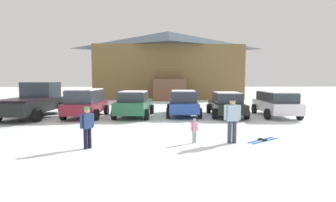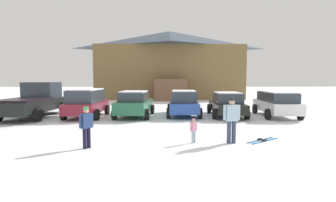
{
  "view_description": "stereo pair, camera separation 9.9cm",
  "coord_description": "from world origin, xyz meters",
  "px_view_note": "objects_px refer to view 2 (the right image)",
  "views": [
    {
      "loc": [
        -1.01,
        -4.96,
        2.31
      ],
      "look_at": [
        -0.51,
        8.19,
        1.24
      ],
      "focal_mm": 28.0,
      "sensor_mm": 36.0,
      "label": 1
    },
    {
      "loc": [
        -0.91,
        -4.96,
        2.31
      ],
      "look_at": [
        -0.51,
        8.19,
        1.24
      ],
      "focal_mm": 28.0,
      "sensor_mm": 36.0,
      "label": 2
    }
  ],
  "objects_px": {
    "parked_maroon_van": "(87,102)",
    "skier_adult_in_blue_parka": "(232,118)",
    "parked_green_coupe": "(134,104)",
    "parked_blue_hatchback": "(184,103)",
    "parked_white_suv": "(276,103)",
    "pair_of_skis": "(263,140)",
    "pickup_truck": "(36,101)",
    "parked_black_sedan": "(227,104)",
    "skier_child_in_pink_snowsuit": "(194,129)",
    "skier_teen_in_navy_coat": "(86,125)",
    "ski_lodge": "(169,64)"
  },
  "relations": [
    {
      "from": "ski_lodge",
      "to": "skier_adult_in_blue_parka",
      "type": "xyz_separation_m",
      "value": [
        1.38,
        -25.24,
        -3.4
      ]
    },
    {
      "from": "parked_black_sedan",
      "to": "skier_child_in_pink_snowsuit",
      "type": "height_order",
      "value": "parked_black_sedan"
    },
    {
      "from": "parked_blue_hatchback",
      "to": "ski_lodge",
      "type": "bearing_deg",
      "value": 90.94
    },
    {
      "from": "ski_lodge",
      "to": "parked_white_suv",
      "type": "bearing_deg",
      "value": -71.72
    },
    {
      "from": "parked_black_sedan",
      "to": "pickup_truck",
      "type": "xyz_separation_m",
      "value": [
        -12.01,
        0.23,
        0.21
      ]
    },
    {
      "from": "parked_blue_hatchback",
      "to": "skier_teen_in_navy_coat",
      "type": "distance_m",
      "value": 8.85
    },
    {
      "from": "parked_green_coupe",
      "to": "parked_blue_hatchback",
      "type": "height_order",
      "value": "parked_blue_hatchback"
    },
    {
      "from": "ski_lodge",
      "to": "pair_of_skis",
      "type": "xyz_separation_m",
      "value": [
        2.67,
        -24.92,
        -4.32
      ]
    },
    {
      "from": "pickup_truck",
      "to": "skier_child_in_pink_snowsuit",
      "type": "relative_size",
      "value": 6.58
    },
    {
      "from": "skier_child_in_pink_snowsuit",
      "to": "parked_maroon_van",
      "type": "bearing_deg",
      "value": 130.14
    },
    {
      "from": "skier_adult_in_blue_parka",
      "to": "skier_teen_in_navy_coat",
      "type": "bearing_deg",
      "value": -173.57
    },
    {
      "from": "parked_black_sedan",
      "to": "pair_of_skis",
      "type": "distance_m",
      "value": 6.73
    },
    {
      "from": "parked_green_coupe",
      "to": "skier_adult_in_blue_parka",
      "type": "relative_size",
      "value": 2.59
    },
    {
      "from": "parked_black_sedan",
      "to": "parked_white_suv",
      "type": "distance_m",
      "value": 3.08
    },
    {
      "from": "parked_white_suv",
      "to": "pair_of_skis",
      "type": "relative_size",
      "value": 3.15
    },
    {
      "from": "parked_maroon_van",
      "to": "skier_child_in_pink_snowsuit",
      "type": "bearing_deg",
      "value": -49.86
    },
    {
      "from": "parked_green_coupe",
      "to": "pickup_truck",
      "type": "bearing_deg",
      "value": 177.91
    },
    {
      "from": "skier_adult_in_blue_parka",
      "to": "pickup_truck",
      "type": "bearing_deg",
      "value": 145.18
    },
    {
      "from": "parked_maroon_van",
      "to": "parked_green_coupe",
      "type": "xyz_separation_m",
      "value": [
        2.93,
        0.09,
        -0.11
      ]
    },
    {
      "from": "ski_lodge",
      "to": "pickup_truck",
      "type": "distance_m",
      "value": 20.41
    },
    {
      "from": "parked_blue_hatchback",
      "to": "skier_teen_in_navy_coat",
      "type": "xyz_separation_m",
      "value": [
        -3.98,
        -7.91,
        -0.03
      ]
    },
    {
      "from": "parked_green_coupe",
      "to": "ski_lodge",
      "type": "bearing_deg",
      "value": 81.25
    },
    {
      "from": "parked_maroon_van",
      "to": "parked_green_coupe",
      "type": "relative_size",
      "value": 0.96
    },
    {
      "from": "parked_maroon_van",
      "to": "pair_of_skis",
      "type": "height_order",
      "value": "parked_maroon_van"
    },
    {
      "from": "parked_blue_hatchback",
      "to": "pickup_truck",
      "type": "bearing_deg",
      "value": -179.28
    },
    {
      "from": "parked_green_coupe",
      "to": "parked_white_suv",
      "type": "bearing_deg",
      "value": -1.15
    },
    {
      "from": "parked_green_coupe",
      "to": "skier_adult_in_blue_parka",
      "type": "height_order",
      "value": "skier_adult_in_blue_parka"
    },
    {
      "from": "pair_of_skis",
      "to": "ski_lodge",
      "type": "bearing_deg",
      "value": 96.11
    },
    {
      "from": "parked_black_sedan",
      "to": "skier_child_in_pink_snowsuit",
      "type": "relative_size",
      "value": 4.97
    },
    {
      "from": "parked_green_coupe",
      "to": "parked_white_suv",
      "type": "height_order",
      "value": "parked_green_coupe"
    },
    {
      "from": "parked_green_coupe",
      "to": "pickup_truck",
      "type": "xyz_separation_m",
      "value": [
        -6.19,
        0.23,
        0.17
      ]
    },
    {
      "from": "ski_lodge",
      "to": "parked_black_sedan",
      "type": "relative_size",
      "value": 4.08
    },
    {
      "from": "pickup_truck",
      "to": "skier_teen_in_navy_coat",
      "type": "height_order",
      "value": "pickup_truck"
    },
    {
      "from": "parked_blue_hatchback",
      "to": "skier_child_in_pink_snowsuit",
      "type": "xyz_separation_m",
      "value": [
        -0.28,
        -7.26,
        -0.32
      ]
    },
    {
      "from": "parked_blue_hatchback",
      "to": "pickup_truck",
      "type": "height_order",
      "value": "pickup_truck"
    },
    {
      "from": "ski_lodge",
      "to": "parked_maroon_van",
      "type": "height_order",
      "value": "ski_lodge"
    },
    {
      "from": "parked_maroon_van",
      "to": "skier_adult_in_blue_parka",
      "type": "xyz_separation_m",
      "value": [
        7.12,
        -6.9,
        0.01
      ]
    },
    {
      "from": "parked_green_coupe",
      "to": "pair_of_skis",
      "type": "xyz_separation_m",
      "value": [
        5.48,
        -6.68,
        -0.8
      ]
    },
    {
      "from": "parked_black_sedan",
      "to": "ski_lodge",
      "type": "bearing_deg",
      "value": 99.37
    },
    {
      "from": "parked_blue_hatchback",
      "to": "parked_white_suv",
      "type": "distance_m",
      "value": 5.81
    },
    {
      "from": "ski_lodge",
      "to": "skier_teen_in_navy_coat",
      "type": "xyz_separation_m",
      "value": [
        -3.68,
        -25.81,
        -3.55
      ]
    },
    {
      "from": "skier_child_in_pink_snowsuit",
      "to": "skier_adult_in_blue_parka",
      "type": "bearing_deg",
      "value": -3.37
    },
    {
      "from": "skier_child_in_pink_snowsuit",
      "to": "parked_green_coupe",
      "type": "bearing_deg",
      "value": 112.19
    },
    {
      "from": "ski_lodge",
      "to": "parked_maroon_van",
      "type": "bearing_deg",
      "value": -107.38
    },
    {
      "from": "parked_white_suv",
      "to": "parked_black_sedan",
      "type": "bearing_deg",
      "value": 176.77
    },
    {
      "from": "pickup_truck",
      "to": "skier_child_in_pink_snowsuit",
      "type": "xyz_separation_m",
      "value": [
        9.01,
        -7.14,
        -0.49
      ]
    },
    {
      "from": "parked_green_coupe",
      "to": "parked_white_suv",
      "type": "distance_m",
      "value": 8.89
    },
    {
      "from": "parked_white_suv",
      "to": "pickup_truck",
      "type": "bearing_deg",
      "value": 178.47
    },
    {
      "from": "parked_white_suv",
      "to": "pickup_truck",
      "type": "relative_size",
      "value": 0.79
    },
    {
      "from": "parked_maroon_van",
      "to": "skier_teen_in_navy_coat",
      "type": "relative_size",
      "value": 2.96
    }
  ]
}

